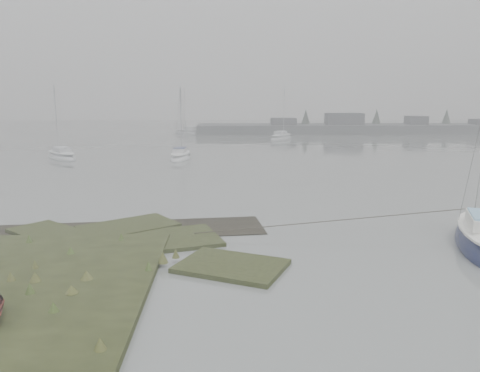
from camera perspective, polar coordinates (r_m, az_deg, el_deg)
name	(u,v)px	position (r m, az deg, el deg)	size (l,w,h in m)	color
ground	(221,157)	(46.05, -2.28, 3.54)	(160.00, 160.00, 0.00)	slate
far_shoreline	(383,128)	(82.15, 17.04, 6.83)	(60.00, 8.00, 4.15)	#4C4F51
sailboat_white	(181,157)	(44.74, -7.26, 3.54)	(2.19, 5.32, 7.32)	silver
sailboat_far_a	(62,157)	(47.73, -20.92, 3.38)	(4.73, 5.25, 7.53)	silver
sailboat_far_b	(281,138)	(65.66, 5.04, 5.86)	(4.50, 5.60, 7.77)	#A9ACB2
sailboat_far_c	(189,133)	(76.02, -6.22, 6.49)	(5.67, 4.27, 7.75)	#B2B6BC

